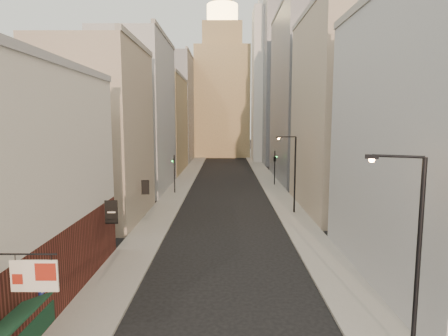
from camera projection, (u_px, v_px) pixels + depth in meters
sidewalk_left at (189, 175)px, 64.56m from camera, size 3.00×140.00×0.15m
sidewalk_right at (264, 175)px, 64.50m from camera, size 3.00×140.00×0.15m
near_building_left at (3, 188)px, 18.19m from camera, size 8.30×23.04×12.30m
left_bldg_beige at (98, 135)px, 34.82m from camera, size 8.00×12.00×16.00m
left_bldg_grey at (138, 116)px, 50.44m from camera, size 8.00×16.00×20.00m
left_bldg_tan at (161, 125)px, 68.49m from camera, size 8.00×18.00×17.00m
left_bldg_wingrid at (175, 109)px, 87.89m from camera, size 8.00×20.00×24.00m
right_bldg_grey at (443, 144)px, 20.82m from camera, size 8.00×16.00×16.00m
right_bldg_beige at (343, 114)px, 38.43m from camera, size 8.00×16.00×20.00m
right_bldg_wingrid at (304, 97)px, 57.90m from camera, size 8.00×20.00×26.00m
highrise at (306, 48)px, 84.07m from camera, size 21.00×23.00×51.20m
clock_tower at (222, 89)px, 99.05m from camera, size 14.00×14.00×44.90m
white_tower at (270, 80)px, 84.99m from camera, size 8.00×8.00×41.50m
streetlamp_near at (413, 248)px, 13.87m from camera, size 1.98×0.97×8.04m
streetlamp_mid at (293, 170)px, 37.10m from camera, size 2.04×0.43×7.79m
traffic_light_left at (174, 166)px, 47.56m from camera, size 0.62×0.57×5.00m
traffic_light_right at (275, 159)px, 53.61m from camera, size 0.74×0.74×5.00m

